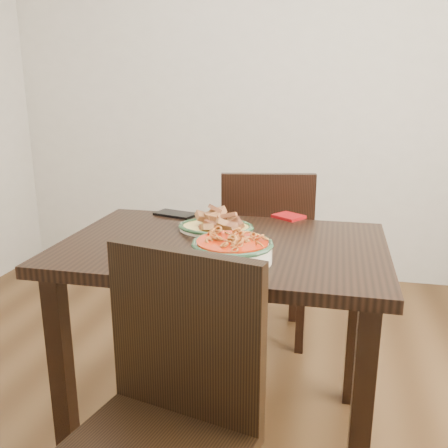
% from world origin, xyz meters
% --- Properties ---
extents(floor, '(3.50, 3.50, 0.00)m').
position_xyz_m(floor, '(0.00, 0.00, 0.00)').
color(floor, '#3C2613').
rests_on(floor, ground).
extents(wall_back, '(3.50, 0.10, 2.60)m').
position_xyz_m(wall_back, '(0.00, 1.75, 1.30)').
color(wall_back, beige).
rests_on(wall_back, ground).
extents(dining_table, '(1.10, 0.73, 0.75)m').
position_xyz_m(dining_table, '(0.09, 0.05, 0.64)').
color(dining_table, black).
rests_on(dining_table, ground).
extents(chair_far, '(0.49, 0.49, 0.89)m').
position_xyz_m(chair_far, '(0.14, 0.74, 0.50)').
color(chair_far, black).
rests_on(chair_far, ground).
extents(chair_near, '(0.50, 0.50, 0.89)m').
position_xyz_m(chair_near, '(0.08, -0.57, 0.50)').
color(chair_near, black).
rests_on(chair_near, ground).
extents(fish_plate, '(0.27, 0.21, 0.11)m').
position_xyz_m(fish_plate, '(0.03, 0.18, 0.79)').
color(fish_plate, beige).
rests_on(fish_plate, dining_table).
extents(noodle_bowl, '(0.25, 0.25, 0.08)m').
position_xyz_m(noodle_bowl, '(0.16, -0.13, 0.79)').
color(noodle_bowl, beige).
rests_on(noodle_bowl, dining_table).
extents(smartphone, '(0.18, 0.13, 0.01)m').
position_xyz_m(smartphone, '(-0.19, 0.36, 0.76)').
color(smartphone, black).
rests_on(smartphone, dining_table).
extents(napkin, '(0.14, 0.14, 0.01)m').
position_xyz_m(napkin, '(0.27, 0.42, 0.76)').
color(napkin, maroon).
rests_on(napkin, dining_table).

